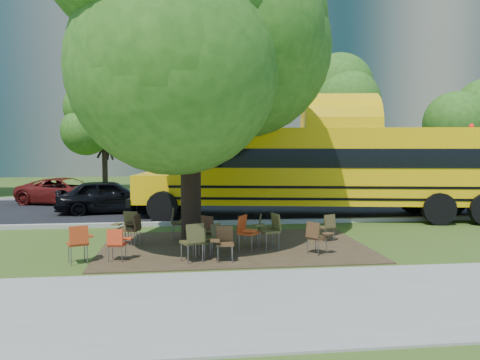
{
  "coord_description": "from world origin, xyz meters",
  "views": [
    {
      "loc": [
        -0.36,
        -12.79,
        2.75
      ],
      "look_at": [
        1.6,
        3.18,
        1.52
      ],
      "focal_mm": 35.0,
      "sensor_mm": 36.0,
      "label": 1
    }
  ],
  "objects": [
    {
      "name": "chair_4",
      "position": [
        0.08,
        -1.74,
        0.48
      ],
      "size": [
        0.65,
        0.51,
        0.78
      ],
      "rotation": [
        0.0,
        0.0,
        -0.52
      ],
      "color": "#46411E",
      "rests_on": "ground"
    },
    {
      "name": "chair_10",
      "position": [
        -0.53,
        0.68,
        0.56
      ],
      "size": [
        0.55,
        0.59,
        0.91
      ],
      "rotation": [
        0.0,
        0.0,
        -1.53
      ],
      "color": "#413A1C",
      "rests_on": "ground"
    },
    {
      "name": "chair_12",
      "position": [
        1.82,
        -0.42,
        0.52
      ],
      "size": [
        0.49,
        0.61,
        0.84
      ],
      "rotation": [
        0.0,
        0.0,
        4.54
      ],
      "color": "#4B4620",
      "rests_on": "ground"
    },
    {
      "name": "chair_1",
      "position": [
        -1.89,
        -1.77,
        0.49
      ],
      "size": [
        0.57,
        0.47,
        0.8
      ],
      "rotation": [
        0.0,
        0.0,
        -0.15
      ],
      "color": "red",
      "rests_on": "ground"
    },
    {
      "name": "chair_14",
      "position": [
        1.24,
        -1.03,
        0.57
      ],
      "size": [
        0.62,
        0.78,
        0.92
      ],
      "rotation": [
        0.0,
        0.0,
        4.11
      ],
      "color": "#C94115",
      "rests_on": "ground"
    },
    {
      "name": "sidewalk",
      "position": [
        0.0,
        -5.0,
        0.02
      ],
      "size": [
        60.0,
        4.0,
        0.04
      ],
      "primitive_type": "cube",
      "color": "gray",
      "rests_on": "ground"
    },
    {
      "name": "chair_6",
      "position": [
        1.91,
        -0.9,
        0.59
      ],
      "size": [
        0.7,
        0.65,
        0.95
      ],
      "rotation": [
        0.0,
        0.0,
        1.86
      ],
      "color": "brown",
      "rests_on": "ground"
    },
    {
      "name": "bg_tree_3",
      "position": [
        8.0,
        14.0,
        5.03
      ],
      "size": [
        5.6,
        5.6,
        7.84
      ],
      "color": "black",
      "rests_on": "ground"
    },
    {
      "name": "building_main",
      "position": [
        -8.0,
        36.0,
        11.0
      ],
      "size": [
        38.0,
        16.0,
        22.0
      ],
      "primitive_type": "cube",
      "color": "slate",
      "rests_on": "ground"
    },
    {
      "name": "bg_tree_2",
      "position": [
        -5.0,
        16.0,
        4.21
      ],
      "size": [
        4.8,
        4.8,
        6.62
      ],
      "color": "black",
      "rests_on": "ground"
    },
    {
      "name": "kerb_far",
      "position": [
        0.0,
        11.1,
        0.07
      ],
      "size": [
        80.0,
        0.25,
        0.14
      ],
      "primitive_type": "cube",
      "color": "gray",
      "rests_on": "ground"
    },
    {
      "name": "chair_11",
      "position": [
        0.38,
        -1.18,
        0.48
      ],
      "size": [
        0.53,
        0.67,
        0.78
      ],
      "rotation": [
        0.0,
        0.0,
        0.83
      ],
      "color": "#4E4622",
      "rests_on": "ground"
    },
    {
      "name": "asphalt_road",
      "position": [
        0.0,
        7.0,
        0.02
      ],
      "size": [
        80.0,
        8.0,
        0.04
      ],
      "primitive_type": "cube",
      "color": "black",
      "rests_on": "ground"
    },
    {
      "name": "chair_0",
      "position": [
        -2.74,
        -1.82,
        0.56
      ],
      "size": [
        0.62,
        0.7,
        0.91
      ],
      "rotation": [
        0.0,
        0.0,
        0.38
      ],
      "color": "#A53511",
      "rests_on": "ground"
    },
    {
      "name": "ground",
      "position": [
        0.0,
        0.0,
        0.0
      ],
      "size": [
        160.0,
        160.0,
        0.0
      ],
      "primitive_type": "plane",
      "color": "#324D18",
      "rests_on": "ground"
    },
    {
      "name": "black_car",
      "position": [
        -3.28,
        6.16,
        0.68
      ],
      "size": [
        4.16,
        2.02,
        1.37
      ],
      "primitive_type": "imported",
      "rotation": [
        0.0,
        0.0,
        1.68
      ],
      "color": "black",
      "rests_on": "ground"
    },
    {
      "name": "chair_9",
      "position": [
        -1.87,
        0.2,
        0.55
      ],
      "size": [
        0.72,
        0.56,
        0.9
      ],
      "rotation": [
        0.0,
        0.0,
        2.78
      ],
      "color": "#4B4120",
      "rests_on": "ground"
    },
    {
      "name": "bg_tree_4",
      "position": [
        16.0,
        13.0,
        4.34
      ],
      "size": [
        5.0,
        5.0,
        6.85
      ],
      "color": "black",
      "rests_on": "ground"
    },
    {
      "name": "kerb_near",
      "position": [
        0.0,
        3.0,
        0.07
      ],
      "size": [
        80.0,
        0.25,
        0.14
      ],
      "primitive_type": "cube",
      "color": "gray",
      "rests_on": "ground"
    },
    {
      "name": "chair_13",
      "position": [
        3.66,
        -0.22,
        0.5
      ],
      "size": [
        0.55,
        0.63,
        0.8
      ],
      "rotation": [
        0.0,
        0.0,
        0.4
      ],
      "color": "#473D1F",
      "rests_on": "ground"
    },
    {
      "name": "chair_7",
      "position": [
        2.92,
        -1.68,
        0.52
      ],
      "size": [
        0.71,
        0.56,
        0.84
      ],
      "rotation": [
        0.0,
        0.0,
        -0.94
      ],
      "color": "#4E331C",
      "rests_on": "ground"
    },
    {
      "name": "building_right",
      "position": [
        24.0,
        38.0,
        12.5
      ],
      "size": [
        30.0,
        16.0,
        25.0
      ],
      "primitive_type": "cube",
      "color": "gray",
      "rests_on": "ground"
    },
    {
      "name": "dirt_patch",
      "position": [
        1.0,
        -0.5,
        0.01
      ],
      "size": [
        7.0,
        4.5,
        0.03
      ],
      "primitive_type": "cube",
      "color": "#382819",
      "rests_on": "ground"
    },
    {
      "name": "bg_car_red",
      "position": [
        -5.63,
        9.21,
        0.61
      ],
      "size": [
        4.85,
        3.47,
        1.23
      ],
      "primitive_type": "imported",
      "rotation": [
        0.0,
        0.0,
        1.21
      ],
      "color": "#56110E",
      "rests_on": "ground"
    },
    {
      "name": "school_bus",
      "position": [
        5.26,
        4.02,
        1.92
      ],
      "size": [
        13.87,
        5.16,
        3.33
      ],
      "rotation": [
        0.0,
        0.0,
        -0.17
      ],
      "color": "#EEB707",
      "rests_on": "ground"
    },
    {
      "name": "main_tree",
      "position": [
        -0.14,
        0.28,
        5.62
      ],
      "size": [
        7.2,
        7.2,
        9.23
      ],
      "color": "black",
      "rests_on": "ground"
    },
    {
      "name": "chair_8",
      "position": [
        -1.7,
        -0.04,
        0.53
      ],
      "size": [
        0.53,
        0.68,
        0.86
      ],
      "rotation": [
        0.0,
        0.0,
        1.25
      ],
      "color": "#492F1A",
      "rests_on": "ground"
    },
    {
      "name": "chair_5",
      "position": [
        0.57,
        -2.06,
        0.52
      ],
      "size": [
        0.57,
        0.49,
        0.84
      ],
      "rotation": [
        0.0,
        0.0,
        3.09
      ],
      "color": "#4A321A",
      "rests_on": "ground"
    },
    {
      "name": "chair_3",
      "position": [
        0.16,
        -0.72,
        0.55
      ],
      "size": [
        0.76,
        0.6,
        0.89
      ],
      "rotation": [
        0.0,
        0.0,
        2.36
      ],
      "color": "#412517",
      "rests_on": "ground"
    },
    {
      "name": "chair_2",
      "position": [
        -0.12,
        -2.1,
        0.59
      ],
      "size": [
        0.65,
        0.75,
        0.95
      ],
      "rotation": [
        0.0,
        0.0,
        0.42
      ],
      "color": "#413D1C",
      "rests_on": "ground"
    }
  ]
}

